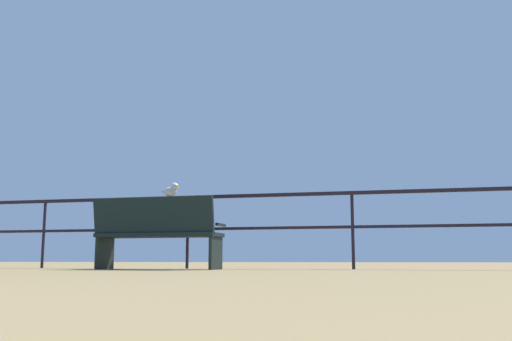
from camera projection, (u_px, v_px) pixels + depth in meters
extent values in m
cube|color=black|center=(188.00, 197.00, 8.37)|extent=(23.75, 0.05, 0.05)
cube|color=black|center=(188.00, 229.00, 8.29)|extent=(23.75, 0.04, 0.04)
cylinder|color=black|center=(44.00, 234.00, 8.85)|extent=(0.04, 0.04, 1.03)
cylinder|color=black|center=(188.00, 233.00, 8.29)|extent=(0.04, 0.04, 1.03)
cylinder|color=black|center=(353.00, 231.00, 7.72)|extent=(0.04, 0.04, 1.03)
cube|color=black|center=(159.00, 235.00, 7.60)|extent=(1.68, 0.51, 0.05)
cube|color=black|center=(152.00, 216.00, 7.42)|extent=(1.67, 0.15, 0.49)
cube|color=black|center=(216.00, 252.00, 7.36)|extent=(0.04, 0.45, 0.45)
cube|color=black|center=(221.00, 225.00, 7.61)|extent=(0.04, 0.35, 0.04)
cube|color=black|center=(105.00, 253.00, 7.76)|extent=(0.04, 0.45, 0.45)
cube|color=black|center=(113.00, 227.00, 8.00)|extent=(0.04, 0.35, 0.04)
ellipsoid|color=silver|center=(170.00, 192.00, 8.45)|extent=(0.30, 0.28, 0.14)
ellipsoid|color=gray|center=(170.00, 190.00, 8.45)|extent=(0.26, 0.23, 0.05)
sphere|color=silver|center=(174.00, 187.00, 8.37)|extent=(0.12, 0.12, 0.12)
cone|color=yellow|center=(177.00, 186.00, 8.31)|extent=(0.07, 0.07, 0.05)
cube|color=gray|center=(165.00, 192.00, 8.56)|extent=(0.11, 0.10, 0.02)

